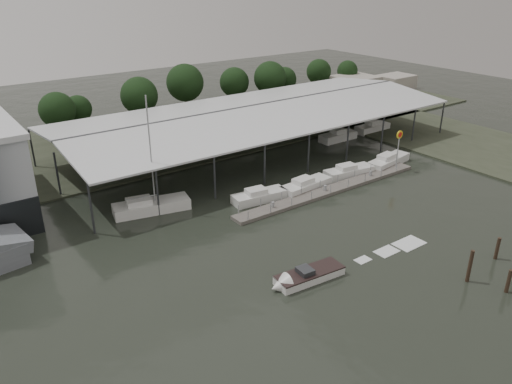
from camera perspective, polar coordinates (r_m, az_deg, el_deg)
ground at (r=45.88m, az=3.68°, el=-8.48°), size 200.00×200.00×0.00m
land_strip_far at (r=79.65m, az=-15.99°, el=5.08°), size 140.00×30.00×0.30m
land_strip_east at (r=84.14m, az=23.45°, el=5.00°), size 20.00×60.00×0.30m
covered_boat_shed at (r=73.65m, az=0.10°, el=9.41°), size 58.24×24.00×6.96m
floating_dock at (r=61.36m, az=8.55°, el=0.25°), size 28.00×2.00×1.40m
shell_fuel_sign at (r=68.60m, az=16.00°, el=5.46°), size 1.10×0.18×5.55m
distant_commercial_buildings at (r=114.50m, az=12.50°, el=11.90°), size 22.00×8.00×4.00m
white_sailboat at (r=56.66m, az=-11.98°, el=-1.59°), size 8.74×4.35×13.24m
speedboat_underway at (r=43.80m, az=5.51°, el=-9.68°), size 18.02×3.74×2.00m
moored_cruiser_0 at (r=58.02m, az=0.35°, el=-0.46°), size 6.77×2.94×1.70m
moored_cruiser_1 at (r=61.25m, az=5.69°, el=0.78°), size 7.23×2.82×1.70m
moored_cruiser_2 at (r=66.34m, az=10.53°, el=2.33°), size 7.04×3.07×1.70m
moored_cruiser_3 at (r=71.39m, az=14.89°, el=3.48°), size 7.82×3.38×1.70m
horizon_tree_line at (r=93.01m, az=-4.52°, el=12.10°), size 67.79×10.29×9.87m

